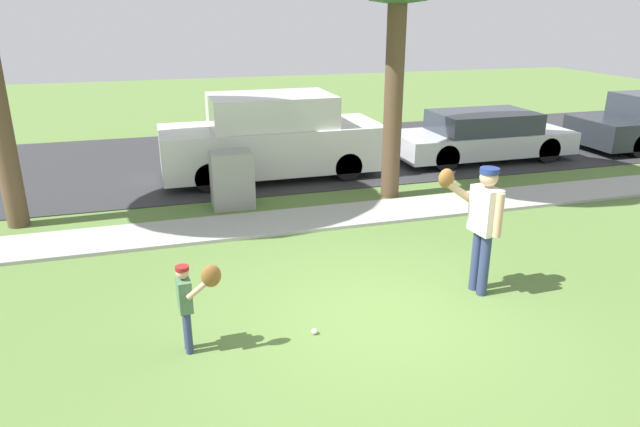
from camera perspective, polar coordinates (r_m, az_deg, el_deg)
name	(u,v)px	position (r m, az deg, el deg)	size (l,w,h in m)	color
ground_plane	(304,223)	(10.46, -1.62, -0.96)	(48.00, 48.00, 0.00)	#567538
sidewalk_strip	(302,220)	(10.54, -1.77, -0.63)	(36.00, 1.20, 0.06)	#A3A39E
road_surface	(254,157)	(15.23, -6.62, 5.60)	(36.00, 6.80, 0.02)	#2D2D30
person_adult	(482,217)	(7.85, 15.85, -0.32)	(0.75, 0.63, 1.77)	navy
person_child	(191,295)	(6.53, -12.75, -7.96)	(0.49, 0.40, 1.10)	navy
baseball	(314,331)	(7.02, -0.55, -11.70)	(0.07, 0.07, 0.07)	white
utility_cabinet	(232,179)	(11.31, -8.79, 3.39)	(0.80, 0.62, 1.12)	gray
parked_van_white	(272,138)	(13.25, -4.83, 7.50)	(5.00, 1.95, 1.88)	silver
parked_sedan_silver	(482,136)	(15.37, 15.86, 7.46)	(4.60, 1.80, 1.23)	silver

